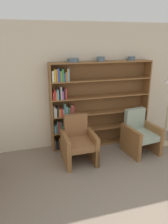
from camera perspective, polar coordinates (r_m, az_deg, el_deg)
The scene contains 7 objects.
wall_back at distance 5.15m, azimuth 5.52°, elevation 6.99°, with size 12.00×0.06×2.75m.
bookshelf at distance 4.97m, azimuth 2.01°, elevation 1.54°, with size 2.31×0.30×1.94m.
bowl_olive at distance 4.63m, azimuth -2.83°, elevation 13.43°, with size 0.25×0.25×0.08m.
bowl_sage at distance 4.81m, azimuth 4.38°, elevation 13.72°, with size 0.20×0.20×0.10m.
bowl_brass at distance 5.11m, azimuth 12.29°, elevation 13.60°, with size 0.18×0.18×0.09m.
armchair_leather at distance 4.47m, azimuth -1.44°, elevation -7.95°, with size 0.64×0.68×0.94m.
armchair_cushioned at distance 4.98m, azimuth 14.36°, elevation -5.68°, with size 0.72×0.76×0.94m.
Camera 1 is at (-1.89, -1.77, 2.42)m, focal length 35.00 mm.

